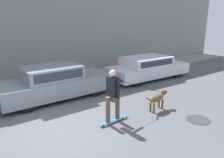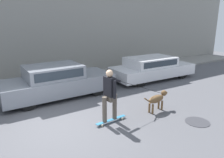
% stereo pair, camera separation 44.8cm
% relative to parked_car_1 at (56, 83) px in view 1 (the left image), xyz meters
% --- Properties ---
extents(ground_plane, '(36.00, 36.00, 0.00)m').
position_rel_parked_car_1_xyz_m(ground_plane, '(-0.80, -2.66, -0.64)').
color(ground_plane, '#545459').
extents(back_wall, '(32.00, 0.30, 5.95)m').
position_rel_parked_car_1_xyz_m(back_wall, '(-0.80, 3.26, 2.34)').
color(back_wall, gray).
rests_on(back_wall, ground_plane).
extents(sidewalk_curb, '(30.00, 2.11, 0.13)m').
position_rel_parked_car_1_xyz_m(sidewalk_curb, '(-0.80, 2.03, -0.57)').
color(sidewalk_curb, gray).
rests_on(sidewalk_curb, ground_plane).
extents(parked_car_1, '(4.51, 1.86, 1.33)m').
position_rel_parked_car_1_xyz_m(parked_car_1, '(0.00, 0.00, 0.00)').
color(parked_car_1, black).
rests_on(parked_car_1, ground_plane).
extents(parked_car_2, '(4.56, 1.89, 1.18)m').
position_rel_parked_car_1_xyz_m(parked_car_2, '(5.14, 0.00, -0.05)').
color(parked_car_2, black).
rests_on(parked_car_2, ground_plane).
extents(dog, '(1.19, 0.37, 0.67)m').
position_rel_parked_car_1_xyz_m(dog, '(2.45, -3.24, -0.19)').
color(dog, brown).
rests_on(dog, ground_plane).
extents(skateboarder, '(2.73, 0.57, 1.69)m').
position_rel_parked_car_1_xyz_m(skateboarder, '(0.60, -3.13, 0.33)').
color(skateboarder, beige).
rests_on(skateboarder, ground_plane).
extents(manhole_cover, '(0.75, 0.75, 0.01)m').
position_rel_parked_car_1_xyz_m(manhole_cover, '(2.93, -4.57, -0.63)').
color(manhole_cover, '#38383D').
rests_on(manhole_cover, ground_plane).
extents(fire_hydrant, '(0.18, 0.18, 0.65)m').
position_rel_parked_car_1_xyz_m(fire_hydrant, '(2.64, 0.73, -0.29)').
color(fire_hydrant, '#4C5156').
rests_on(fire_hydrant, ground_plane).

